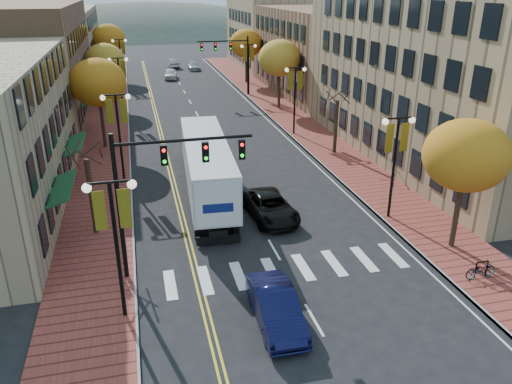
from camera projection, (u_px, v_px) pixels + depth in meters
ground at (299, 293)px, 22.20m from camera, size 200.00×200.00×0.00m
sidewalk_left at (108, 122)px, 49.28m from camera, size 4.00×85.00×0.15m
sidewalk_right at (283, 112)px, 53.26m from camera, size 4.00×85.00×0.15m
building_left_mid at (18, 64)px, 48.55m from camera, size 12.00×24.00×11.00m
building_left_far at (52, 44)px, 71.23m from camera, size 12.00×26.00×9.50m
building_right_near at (467, 58)px, 37.72m from camera, size 15.00×28.00×15.00m
building_right_mid at (335, 51)px, 61.97m from camera, size 15.00×24.00×10.00m
building_right_far at (284, 31)px, 81.48m from camera, size 15.00×20.00×11.00m
tree_left_a at (92, 197)px, 26.50m from camera, size 0.28×0.28×4.20m
tree_left_b at (98, 83)px, 39.60m from camera, size 4.48×4.48×7.21m
tree_left_c at (105, 60)px, 54.08m from camera, size 4.16×4.16×6.69m
tree_left_d at (108, 38)px, 69.98m from camera, size 4.61×4.61×7.42m
tree_right_a at (466, 156)px, 24.03m from camera, size 4.16×4.16×6.69m
tree_right_b at (336, 127)px, 39.44m from camera, size 0.28×0.28×4.20m
tree_right_c at (280, 58)px, 52.53m from camera, size 4.48×4.48×7.21m
tree_right_d at (246, 43)px, 66.92m from camera, size 4.35×4.35×7.00m
lamp_left_a at (114, 224)px, 18.88m from camera, size 1.96×0.36×6.05m
lamp_left_b at (118, 120)px, 33.21m from camera, size 1.96×0.36×6.05m
lamp_left_c at (119, 76)px, 49.33m from camera, size 1.96×0.36×6.05m
lamp_left_d at (120, 53)px, 65.45m from camera, size 1.96×0.36×6.05m
lamp_right_a at (396, 148)px, 27.57m from camera, size 1.96×0.36×6.05m
lamp_right_b at (295, 88)px, 43.69m from camera, size 1.96×0.36×6.05m
lamp_right_c at (249, 60)px, 59.81m from camera, size 1.96×0.36×6.05m
traffic_mast_near at (161, 177)px, 21.77m from camera, size 6.10×0.35×7.00m
traffic_mast_far at (232, 55)px, 59.12m from camera, size 6.10×0.34×7.00m
semi_truck at (205, 160)px, 31.89m from camera, size 3.43×15.61×3.87m
navy_sedan at (276, 307)px, 19.95m from camera, size 1.66×4.58×1.50m
black_suv at (270, 207)px, 29.05m from camera, size 2.69×5.22×1.41m
car_far_white at (171, 74)px, 71.69m from camera, size 2.17×4.34×1.42m
car_far_silver at (194, 66)px, 79.37m from camera, size 1.87×4.26×1.22m
car_far_oncoming at (173, 63)px, 81.38m from camera, size 1.65×4.32×1.40m
bicycle at (480, 270)px, 22.92m from camera, size 1.55×0.57×0.81m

